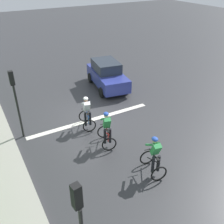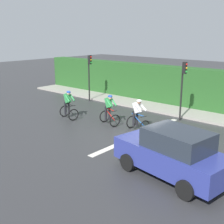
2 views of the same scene
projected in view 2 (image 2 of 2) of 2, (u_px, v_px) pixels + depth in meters
name	position (u px, v px, depth m)	size (l,w,h in m)	color
ground_plane	(145.00, 136.00, 14.31)	(80.00, 80.00, 0.00)	#333335
sidewalk_kerb	(167.00, 108.00, 19.49)	(2.80, 25.06, 0.12)	#9E998E
stone_wall_low	(174.00, 102.00, 20.09)	(0.44, 25.06, 0.58)	tan
hedge_wall	(177.00, 86.00, 20.03)	(1.10, 25.06, 2.67)	#265623
road_marking_stop_line	(140.00, 135.00, 14.51)	(7.00, 0.30, 0.01)	silver
cyclist_lead	(68.00, 105.00, 17.09)	(0.87, 1.19, 1.66)	black
cyclist_second	(109.00, 110.00, 15.99)	(0.95, 1.22, 1.66)	black
cyclist_mid	(138.00, 116.00, 14.96)	(0.89, 1.20, 1.66)	black
car_navy	(172.00, 153.00, 10.09)	(2.37, 4.32, 1.76)	navy
traffic_light_near_crossing	(183.00, 82.00, 16.30)	(0.20, 0.31, 3.34)	black
traffic_light_far_junction	(90.00, 71.00, 21.10)	(0.22, 0.31, 3.34)	black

